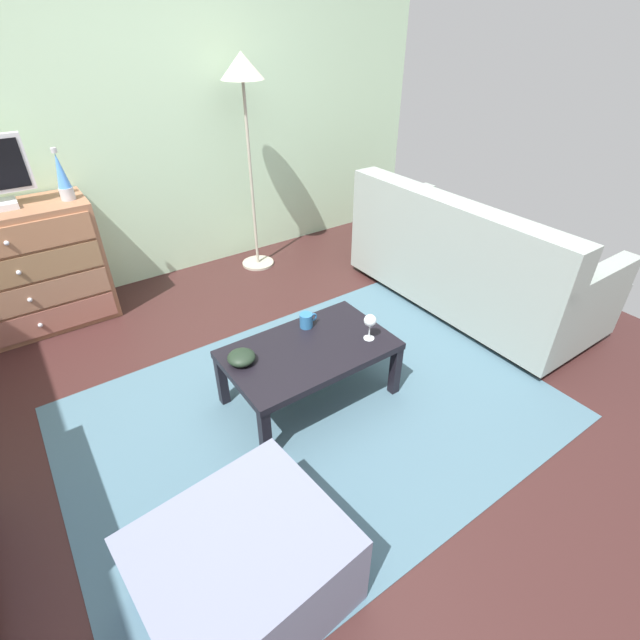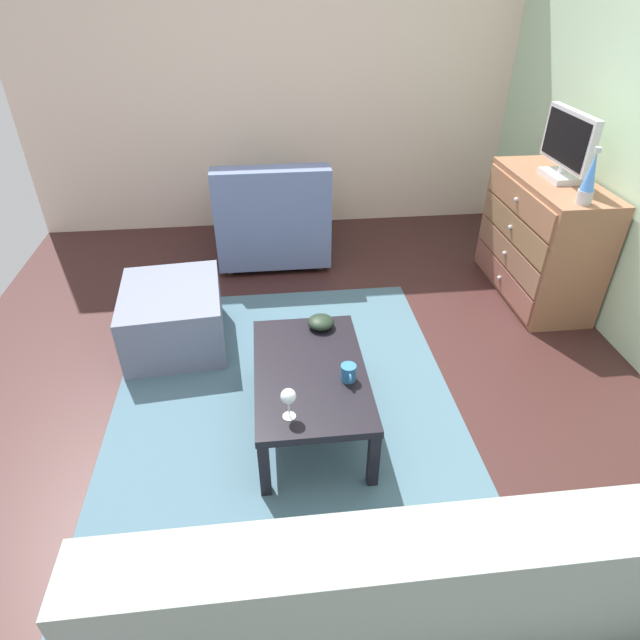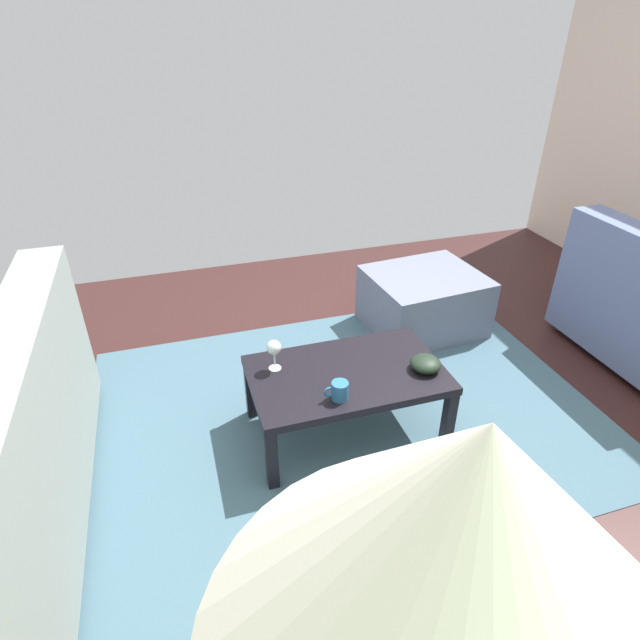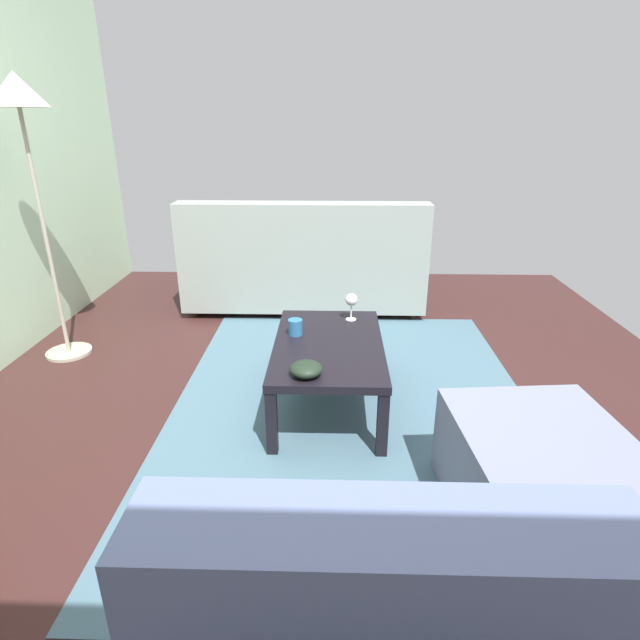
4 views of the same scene
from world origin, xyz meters
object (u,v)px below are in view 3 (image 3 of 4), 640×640
at_px(mug, 339,391).
at_px(bowl_decorative, 426,364).
at_px(ottoman, 423,301).
at_px(coffee_table, 347,379).
at_px(wine_glass, 274,348).

relative_size(mug, bowl_decorative, 0.78).
bearing_deg(ottoman, mug, 46.31).
height_order(coffee_table, ottoman, ottoman).
bearing_deg(coffee_table, mug, 60.32).
height_order(mug, bowl_decorative, mug).
height_order(mug, ottoman, mug).
height_order(bowl_decorative, ottoman, bowl_decorative).
bearing_deg(mug, ottoman, -133.69).
bearing_deg(mug, bowl_decorative, -169.95).
distance_m(mug, bowl_decorative, 0.47).
relative_size(coffee_table, bowl_decorative, 6.26).
relative_size(coffee_table, wine_glass, 5.87).
distance_m(coffee_table, bowl_decorative, 0.38).
xyz_separation_m(mug, bowl_decorative, (-0.46, -0.08, -0.01)).
bearing_deg(ottoman, wine_glass, 30.22).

